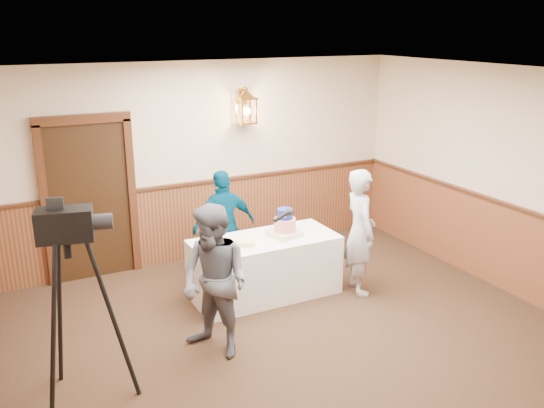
{
  "coord_description": "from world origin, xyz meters",
  "views": [
    {
      "loc": [
        -2.73,
        -4.02,
        3.25
      ],
      "look_at": [
        0.18,
        1.7,
        1.25
      ],
      "focal_mm": 38.0,
      "sensor_mm": 36.0,
      "label": 1
    }
  ],
  "objects_px": {
    "tiered_cake": "(285,225)",
    "tv_camera_rig": "(76,320)",
    "sheet_cake_yellow": "(242,242)",
    "display_table": "(265,267)",
    "baker": "(360,232)",
    "assistant_p": "(224,225)",
    "sheet_cake_green": "(213,243)",
    "interviewer": "(215,282)"
  },
  "relations": [
    {
      "from": "tv_camera_rig",
      "to": "interviewer",
      "type": "bearing_deg",
      "value": 22.56
    },
    {
      "from": "sheet_cake_yellow",
      "to": "tv_camera_rig",
      "type": "distance_m",
      "value": 2.38
    },
    {
      "from": "display_table",
      "to": "tiered_cake",
      "type": "bearing_deg",
      "value": -5.66
    },
    {
      "from": "display_table",
      "to": "assistant_p",
      "type": "xyz_separation_m",
      "value": [
        -0.25,
        0.7,
        0.37
      ]
    },
    {
      "from": "sheet_cake_green",
      "to": "tv_camera_rig",
      "type": "relative_size",
      "value": 0.16
    },
    {
      "from": "display_table",
      "to": "tv_camera_rig",
      "type": "xyz_separation_m",
      "value": [
        -2.41,
        -1.21,
        0.45
      ]
    },
    {
      "from": "display_table",
      "to": "sheet_cake_green",
      "type": "bearing_deg",
      "value": 175.17
    },
    {
      "from": "sheet_cake_yellow",
      "to": "sheet_cake_green",
      "type": "distance_m",
      "value": 0.35
    },
    {
      "from": "interviewer",
      "to": "tv_camera_rig",
      "type": "bearing_deg",
      "value": -107.9
    },
    {
      "from": "baker",
      "to": "interviewer",
      "type": "bearing_deg",
      "value": 116.42
    },
    {
      "from": "baker",
      "to": "assistant_p",
      "type": "distance_m",
      "value": 1.77
    },
    {
      "from": "sheet_cake_yellow",
      "to": "sheet_cake_green",
      "type": "xyz_separation_m",
      "value": [
        -0.32,
        0.12,
        0.0
      ]
    },
    {
      "from": "tv_camera_rig",
      "to": "display_table",
      "type": "bearing_deg",
      "value": 39.42
    },
    {
      "from": "assistant_p",
      "to": "tv_camera_rig",
      "type": "bearing_deg",
      "value": 39.43
    },
    {
      "from": "baker",
      "to": "assistant_p",
      "type": "relative_size",
      "value": 1.08
    },
    {
      "from": "interviewer",
      "to": "baker",
      "type": "height_order",
      "value": "baker"
    },
    {
      "from": "sheet_cake_green",
      "to": "assistant_p",
      "type": "bearing_deg",
      "value": 58.07
    },
    {
      "from": "sheet_cake_green",
      "to": "baker",
      "type": "distance_m",
      "value": 1.82
    },
    {
      "from": "sheet_cake_yellow",
      "to": "assistant_p",
      "type": "relative_size",
      "value": 0.2
    },
    {
      "from": "assistant_p",
      "to": "tiered_cake",
      "type": "bearing_deg",
      "value": 123.11
    },
    {
      "from": "baker",
      "to": "tv_camera_rig",
      "type": "height_order",
      "value": "tv_camera_rig"
    },
    {
      "from": "sheet_cake_green",
      "to": "baker",
      "type": "relative_size",
      "value": 0.19
    },
    {
      "from": "sheet_cake_yellow",
      "to": "assistant_p",
      "type": "distance_m",
      "value": 0.77
    },
    {
      "from": "display_table",
      "to": "interviewer",
      "type": "relative_size",
      "value": 1.13
    },
    {
      "from": "tiered_cake",
      "to": "assistant_p",
      "type": "distance_m",
      "value": 0.9
    },
    {
      "from": "interviewer",
      "to": "tv_camera_rig",
      "type": "relative_size",
      "value": 0.87
    },
    {
      "from": "assistant_p",
      "to": "baker",
      "type": "bearing_deg",
      "value": 137.95
    },
    {
      "from": "sheet_cake_green",
      "to": "tv_camera_rig",
      "type": "xyz_separation_m",
      "value": [
        -1.76,
        -1.26,
        0.04
      ]
    },
    {
      "from": "baker",
      "to": "assistant_p",
      "type": "height_order",
      "value": "baker"
    },
    {
      "from": "display_table",
      "to": "baker",
      "type": "height_order",
      "value": "baker"
    },
    {
      "from": "tiered_cake",
      "to": "tv_camera_rig",
      "type": "relative_size",
      "value": 0.22
    },
    {
      "from": "tiered_cake",
      "to": "tv_camera_rig",
      "type": "bearing_deg",
      "value": -156.16
    },
    {
      "from": "tiered_cake",
      "to": "sheet_cake_green",
      "type": "xyz_separation_m",
      "value": [
        -0.92,
        0.08,
        -0.1
      ]
    },
    {
      "from": "sheet_cake_yellow",
      "to": "baker",
      "type": "height_order",
      "value": "baker"
    },
    {
      "from": "interviewer",
      "to": "sheet_cake_green",
      "type": "bearing_deg",
      "value": 131.89
    },
    {
      "from": "assistant_p",
      "to": "tv_camera_rig",
      "type": "height_order",
      "value": "tv_camera_rig"
    },
    {
      "from": "baker",
      "to": "tv_camera_rig",
      "type": "bearing_deg",
      "value": 114.74
    },
    {
      "from": "sheet_cake_yellow",
      "to": "tv_camera_rig",
      "type": "relative_size",
      "value": 0.16
    },
    {
      "from": "interviewer",
      "to": "sheet_cake_yellow",
      "type": "bearing_deg",
      "value": 114.33
    },
    {
      "from": "display_table",
      "to": "interviewer",
      "type": "height_order",
      "value": "interviewer"
    },
    {
      "from": "display_table",
      "to": "tv_camera_rig",
      "type": "bearing_deg",
      "value": -153.36
    },
    {
      "from": "sheet_cake_yellow",
      "to": "tiered_cake",
      "type": "bearing_deg",
      "value": 3.87
    }
  ]
}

